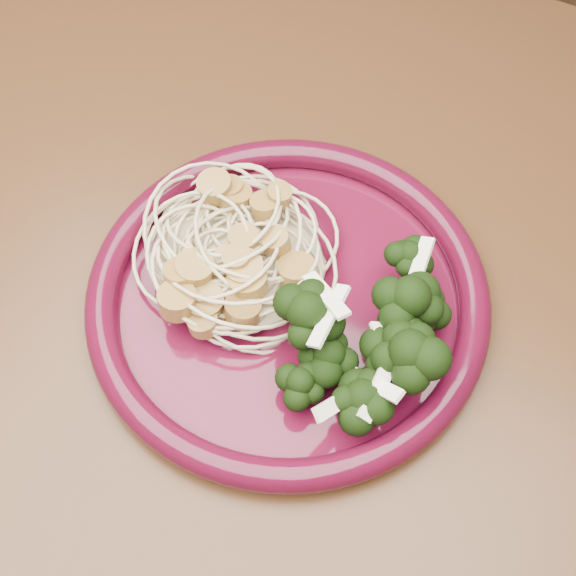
# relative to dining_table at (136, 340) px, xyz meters

# --- Properties ---
(dining_table) EXTENTS (1.20, 0.80, 0.75)m
(dining_table) POSITION_rel_dining_table_xyz_m (0.00, 0.00, 0.00)
(dining_table) COLOR #472814
(dining_table) RESTS_ON ground
(dinner_plate) EXTENTS (0.31, 0.31, 0.02)m
(dinner_plate) POSITION_rel_dining_table_xyz_m (0.12, 0.03, 0.11)
(dinner_plate) COLOR #44091C
(dinner_plate) RESTS_ON dining_table
(spaghetti_pile) EXTENTS (0.14, 0.13, 0.03)m
(spaghetti_pile) POSITION_rel_dining_table_xyz_m (0.07, 0.04, 0.12)
(spaghetti_pile) COLOR #CCBB8C
(spaghetti_pile) RESTS_ON dinner_plate
(scallop_cluster) EXTENTS (0.14, 0.14, 0.04)m
(scallop_cluster) POSITION_rel_dining_table_xyz_m (0.07, 0.04, 0.15)
(scallop_cluster) COLOR #A27B37
(scallop_cluster) RESTS_ON spaghetti_pile
(broccoli_pile) EXTENTS (0.11, 0.15, 0.05)m
(broccoli_pile) POSITION_rel_dining_table_xyz_m (0.17, 0.02, 0.13)
(broccoli_pile) COLOR black
(broccoli_pile) RESTS_ON dinner_plate
(onion_garnish) EXTENTS (0.08, 0.10, 0.05)m
(onion_garnish) POSITION_rel_dining_table_xyz_m (0.17, 0.02, 0.16)
(onion_garnish) COLOR white
(onion_garnish) RESTS_ON broccoli_pile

